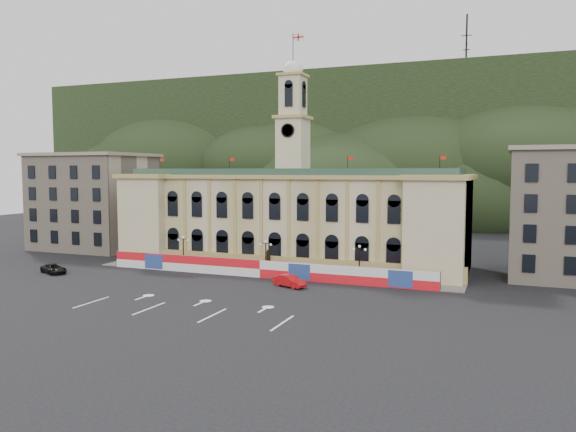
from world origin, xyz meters
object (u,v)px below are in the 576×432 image
at_px(black_suv, 54,269).
at_px(statue, 269,266).
at_px(red_sedan, 290,281).
at_px(lamp_center, 266,254).

bearing_deg(black_suv, statue, -46.08).
relative_size(red_sedan, black_suv, 0.92).
height_order(statue, red_sedan, statue).
distance_m(statue, red_sedan, 9.71).
xyz_separation_m(statue, lamp_center, (0.00, -1.00, 1.89)).
height_order(lamp_center, black_suv, lamp_center).
xyz_separation_m(lamp_center, red_sedan, (6.26, -6.41, -2.28)).
xyz_separation_m(statue, black_suv, (-30.00, -11.27, -0.49)).
distance_m(lamp_center, red_sedan, 9.25).
bearing_deg(red_sedan, lamp_center, 67.04).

